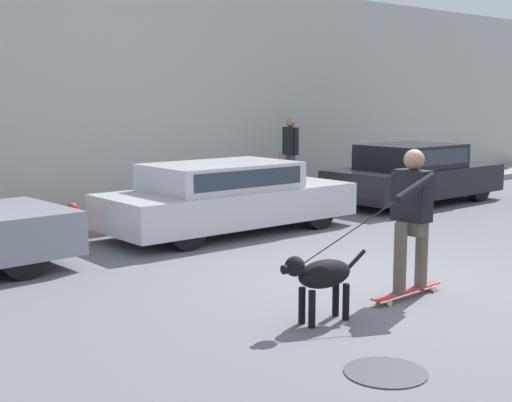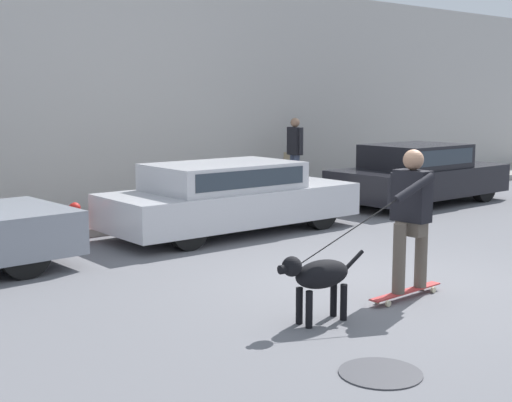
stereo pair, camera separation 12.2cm
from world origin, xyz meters
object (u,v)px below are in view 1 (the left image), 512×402
Objects in this scene: parked_car_1 at (227,198)px; parked_car_2 at (414,175)px; fire_hydrant at (73,222)px; dog at (321,276)px; pedestrian_with_bag at (290,151)px; skateboarder at (412,214)px.

parked_car_1 is 4.96m from parked_car_2.
parked_car_2 is 7.37m from fire_hydrant.
dog is at bearing -88.47° from fire_hydrant.
pedestrian_with_bag is (3.51, 2.24, 0.46)m from parked_car_1.
skateboarder is at bearing -99.73° from parked_car_1.
pedestrian_with_bag reaches higher than dog.
skateboarder is 5.37m from fire_hydrant.
parked_car_2 is 1.80× the size of skateboarder.
fire_hydrant is (-2.36, 0.79, -0.25)m from parked_car_1.
skateboarder is at bearing -143.50° from parked_car_2.
parked_car_1 is 1.91× the size of skateboarder.
skateboarder reaches higher than dog.
fire_hydrant is at bearing -74.95° from skateboarder.
fire_hydrant is (-0.14, 5.10, -0.14)m from dog.
fire_hydrant is at bearing 173.56° from parked_car_2.
parked_car_2 reaches higher than parked_car_1.
pedestrian_with_bag is 6.08m from fire_hydrant.
skateboarder is 7.86m from pedestrian_with_bag.
skateboarder reaches higher than parked_car_1.
dog reaches higher than fire_hydrant.
parked_car_1 is at bearing -111.51° from dog.
skateboarder is at bearing -114.12° from pedestrian_with_bag.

